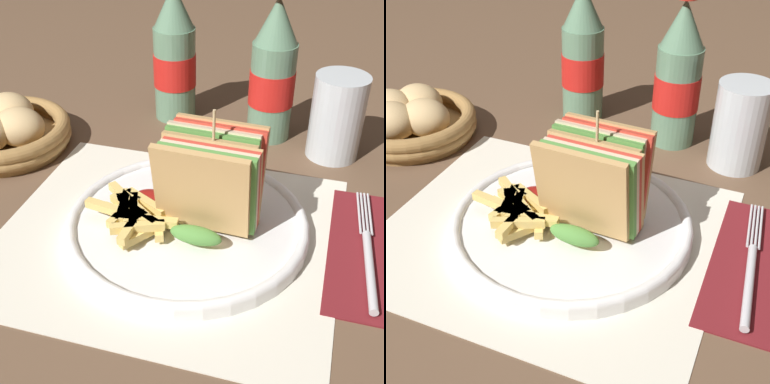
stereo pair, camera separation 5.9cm
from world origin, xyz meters
The scene contains 11 objects.
ground_plane centered at (0.00, 0.00, 0.00)m, with size 4.00×4.00×0.00m, color brown.
placemat centered at (-0.04, -0.02, 0.00)m, with size 0.37×0.32×0.00m.
plate_main centered at (-0.02, 0.00, 0.01)m, with size 0.27×0.27×0.02m.
club_sandwich centered at (0.01, 0.00, 0.07)m, with size 0.10×0.10×0.13m.
fries_pile centered at (-0.07, -0.02, 0.03)m, with size 0.11×0.10×0.02m.
ketchup_blob centered at (-0.07, 0.01, 0.03)m, with size 0.04×0.04×0.02m.
fork centered at (0.17, 0.00, 0.01)m, with size 0.03×0.19×0.01m.
coke_bottle_near centered at (-0.12, 0.27, 0.09)m, with size 0.06×0.06×0.22m.
coke_bottle_far centered at (0.03, 0.24, 0.09)m, with size 0.06×0.06×0.22m.
glass_near centered at (0.12, 0.21, 0.06)m, with size 0.07×0.07×0.11m.
bread_basket centered at (-0.32, 0.11, 0.03)m, with size 0.18×0.18×0.06m.
Camera 2 is at (0.17, -0.43, 0.38)m, focal length 50.00 mm.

